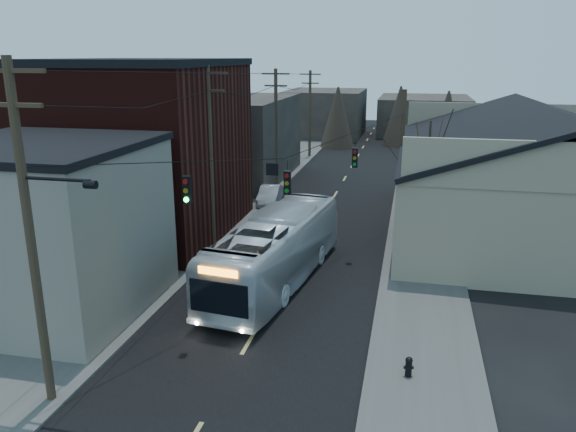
# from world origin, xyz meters

# --- Properties ---
(road_surface) EXTENTS (9.00, 110.00, 0.02)m
(road_surface) POSITION_xyz_m (0.00, 30.00, 0.01)
(road_surface) COLOR black
(road_surface) RESTS_ON ground
(sidewalk_left) EXTENTS (4.00, 110.00, 0.12)m
(sidewalk_left) POSITION_xyz_m (-6.50, 30.00, 0.06)
(sidewalk_left) COLOR #474744
(sidewalk_left) RESTS_ON ground
(sidewalk_right) EXTENTS (4.00, 110.00, 0.12)m
(sidewalk_right) POSITION_xyz_m (6.50, 30.00, 0.06)
(sidewalk_right) COLOR #474744
(sidewalk_right) RESTS_ON ground
(building_clapboard) EXTENTS (8.00, 8.00, 7.00)m
(building_clapboard) POSITION_xyz_m (-9.00, 9.00, 3.50)
(building_clapboard) COLOR slate
(building_clapboard) RESTS_ON ground
(building_brick) EXTENTS (10.00, 12.00, 10.00)m
(building_brick) POSITION_xyz_m (-10.00, 20.00, 5.00)
(building_brick) COLOR black
(building_brick) RESTS_ON ground
(building_left_far) EXTENTS (9.00, 14.00, 7.00)m
(building_left_far) POSITION_xyz_m (-9.50, 36.00, 3.50)
(building_left_far) COLOR #2D2824
(building_left_far) RESTS_ON ground
(warehouse) EXTENTS (16.16, 20.60, 7.73)m
(warehouse) POSITION_xyz_m (13.00, 25.00, 2.70)
(warehouse) COLOR gray
(warehouse) RESTS_ON ground
(building_far_left) EXTENTS (10.00, 12.00, 6.00)m
(building_far_left) POSITION_xyz_m (-6.00, 65.00, 3.00)
(building_far_left) COLOR #2D2824
(building_far_left) RESTS_ON ground
(building_far_right) EXTENTS (12.00, 14.00, 5.00)m
(building_far_right) POSITION_xyz_m (7.00, 70.00, 2.50)
(building_far_right) COLOR #2D2824
(building_far_right) RESTS_ON ground
(bare_tree) EXTENTS (0.40, 0.40, 7.20)m
(bare_tree) POSITION_xyz_m (6.50, 20.00, 3.60)
(bare_tree) COLOR black
(bare_tree) RESTS_ON ground
(utility_lines) EXTENTS (11.24, 45.28, 10.50)m
(utility_lines) POSITION_xyz_m (-3.11, 24.14, 4.95)
(utility_lines) COLOR #382B1E
(utility_lines) RESTS_ON ground
(bus) EXTENTS (4.33, 12.18, 3.32)m
(bus) POSITION_xyz_m (-0.37, 13.78, 1.66)
(bus) COLOR silver
(bus) RESTS_ON ground
(parked_car) EXTENTS (1.77, 4.14, 1.33)m
(parked_car) POSITION_xyz_m (-4.30, 28.10, 0.66)
(parked_car) COLOR #95979C
(parked_car) RESTS_ON ground
(fire_hydrant) EXTENTS (0.34, 0.24, 0.71)m
(fire_hydrant) POSITION_xyz_m (5.94, 6.69, 0.50)
(fire_hydrant) COLOR black
(fire_hydrant) RESTS_ON sidewalk_right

